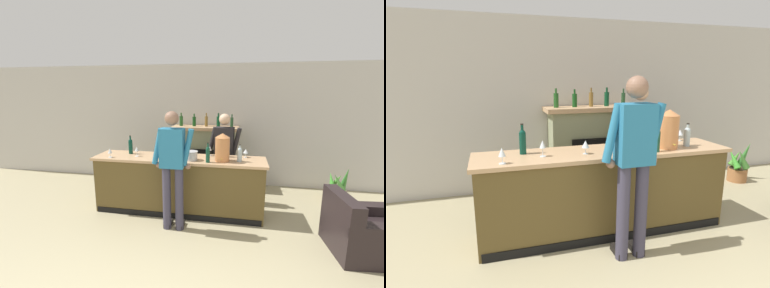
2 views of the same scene
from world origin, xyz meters
The scene contains 18 objects.
wall_back_panel centered at (0.00, 4.34, 1.38)m, with size 12.00×0.07×2.75m.
bar_counter centered at (-0.25, 2.66, 0.51)m, with size 3.01×0.68×1.01m.
fireplace_stone centered at (0.04, 4.08, 0.70)m, with size 1.47×0.52×1.68m.
armchair_black centered at (2.44, 1.92, 0.27)m, with size 0.96×0.90×0.81m.
potted_plant_corner centered at (2.71, 3.62, 0.26)m, with size 0.38×0.35×0.73m.
person_customer centered at (-0.19, 2.05, 1.04)m, with size 0.66×0.30×1.86m.
person_bartender centered at (0.51, 3.26, 0.96)m, with size 0.66×0.33×1.73m.
copper_dispenser centered at (0.52, 2.57, 1.24)m, with size 0.24×0.28×0.47m.
ice_bucket_steel centered at (0.01, 2.54, 1.08)m, with size 0.21×0.21×0.15m.
wine_bottle_merlot_tall centered at (0.55, 2.88, 1.14)m, with size 0.08×0.08×0.30m.
wine_bottle_port_short centered at (0.81, 2.59, 1.14)m, with size 0.08×0.08×0.29m.
wine_bottle_rose_blush centered at (0.30, 2.45, 1.15)m, with size 0.07×0.07×0.33m.
wine_bottle_cabernet_heavy centered at (-1.18, 2.78, 1.16)m, with size 0.07×0.07×0.34m.
wine_glass_front_right centered at (0.91, 2.89, 1.11)m, with size 0.09×0.09×0.15m.
wine_glass_by_dispenser centered at (-0.52, 2.58, 1.11)m, with size 0.09×0.09×0.15m.
wine_glass_near_bucket centered at (-0.99, 2.61, 1.13)m, with size 0.07×0.07×0.18m.
wine_glass_back_row centered at (-1.42, 2.45, 1.12)m, with size 0.07×0.07×0.17m.
wine_glass_mid_counter centered at (0.28, 2.90, 1.13)m, with size 0.07×0.07×0.17m.
Camera 1 is at (0.80, -1.57, 2.14)m, focal length 24.00 mm.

